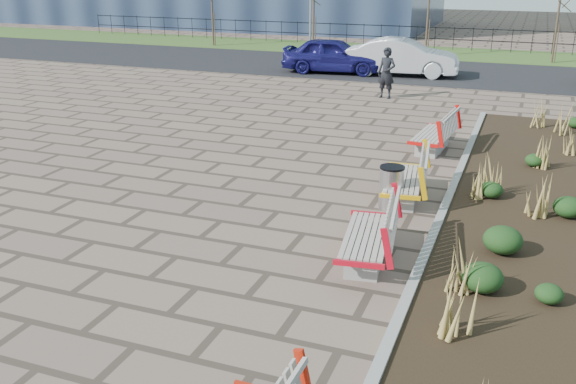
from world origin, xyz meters
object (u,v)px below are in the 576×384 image
at_px(bench_d, 433,132).
at_px(car_silver, 403,57).
at_px(car_blue, 334,55).
at_px(bench_b, 367,233).
at_px(litter_bin, 391,188).
at_px(bench_c, 404,176).
at_px(pedestrian, 386,73).

height_order(bench_d, car_silver, car_silver).
height_order(car_blue, car_silver, car_silver).
height_order(bench_b, car_silver, car_silver).
bearing_deg(litter_bin, bench_d, 88.32).
relative_size(bench_d, litter_bin, 2.47).
height_order(litter_bin, car_silver, car_silver).
distance_m(bench_c, litter_bin, 0.60).
relative_size(bench_c, bench_d, 1.00).
xyz_separation_m(pedestrian, car_blue, (-3.31, 4.44, -0.12)).
xyz_separation_m(bench_b, car_blue, (-5.93, 17.52, 0.27)).
xyz_separation_m(car_blue, car_silver, (2.93, 0.37, 0.02)).
height_order(pedestrian, car_silver, pedestrian).
bearing_deg(car_blue, bench_b, -168.02).
bearing_deg(litter_bin, pedestrian, 103.24).
relative_size(bench_c, litter_bin, 2.47).
relative_size(litter_bin, car_blue, 0.19).
xyz_separation_m(litter_bin, car_silver, (-2.87, 15.40, 0.36)).
relative_size(bench_b, pedestrian, 1.18).
relative_size(bench_b, litter_bin, 2.47).
xyz_separation_m(bench_d, car_blue, (-5.93, 10.58, 0.27)).
bearing_deg(bench_c, litter_bin, -109.98).
bearing_deg(pedestrian, car_silver, 106.59).
bearing_deg(bench_c, car_silver, 94.04).
bearing_deg(litter_bin, car_blue, 111.12).
height_order(bench_c, bench_d, same).
xyz_separation_m(litter_bin, car_blue, (-5.80, 15.02, 0.34)).
height_order(bench_b, bench_d, same).
distance_m(bench_c, car_silver, 15.11).
distance_m(bench_b, litter_bin, 2.50).
bearing_deg(pedestrian, litter_bin, -64.66).
bearing_deg(car_blue, pedestrian, -149.99).
relative_size(bench_b, bench_d, 1.00).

